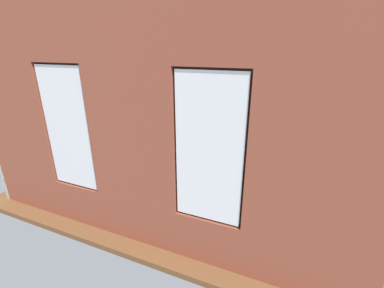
% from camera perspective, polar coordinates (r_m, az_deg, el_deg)
% --- Properties ---
extents(ground_plane, '(7.01, 5.81, 0.10)m').
position_cam_1_polar(ground_plane, '(6.42, 1.27, -6.80)').
color(ground_plane, brown).
extents(brick_wall_with_windows, '(6.41, 0.30, 3.55)m').
position_cam_1_polar(brick_wall_with_windows, '(3.67, -13.35, 1.90)').
color(brick_wall_with_windows, brown).
rests_on(brick_wall_with_windows, ground_plane).
extents(white_wall_right, '(0.10, 4.81, 3.55)m').
position_cam_1_polar(white_wall_right, '(7.41, -22.91, 10.26)').
color(white_wall_right, silver).
rests_on(white_wall_right, ground_plane).
extents(couch_by_window, '(1.82, 0.87, 0.80)m').
position_cam_1_polar(couch_by_window, '(4.86, -9.12, -11.74)').
color(couch_by_window, black).
rests_on(couch_by_window, ground_plane).
extents(couch_left, '(0.92, 1.84, 0.80)m').
position_cam_1_polar(couch_left, '(5.81, 24.65, -7.77)').
color(couch_left, black).
rests_on(couch_left, ground_plane).
extents(coffee_table, '(1.33, 0.72, 0.44)m').
position_cam_1_polar(coffee_table, '(6.17, 1.60, -3.51)').
color(coffee_table, olive).
rests_on(coffee_table, ground_plane).
extents(cup_ceramic, '(0.07, 0.07, 0.09)m').
position_cam_1_polar(cup_ceramic, '(6.19, -2.20, -2.43)').
color(cup_ceramic, silver).
rests_on(cup_ceramic, coffee_table).
extents(candle_jar, '(0.08, 0.08, 0.09)m').
position_cam_1_polar(candle_jar, '(6.13, 1.61, -2.63)').
color(candle_jar, '#B7333D').
rests_on(candle_jar, coffee_table).
extents(remote_gray, '(0.17, 0.14, 0.02)m').
position_cam_1_polar(remote_gray, '(6.02, 2.11, -3.45)').
color(remote_gray, '#59595B').
rests_on(remote_gray, coffee_table).
extents(media_console, '(1.18, 0.42, 0.50)m').
position_cam_1_polar(media_console, '(7.40, -21.18, -1.90)').
color(media_console, black).
rests_on(media_console, ground_plane).
extents(tv_flatscreen, '(1.13, 0.20, 0.76)m').
position_cam_1_polar(tv_flatscreen, '(7.20, -21.81, 2.74)').
color(tv_flatscreen, black).
rests_on(tv_flatscreen, media_console).
extents(papasan_chair, '(1.16, 1.16, 0.72)m').
position_cam_1_polar(papasan_chair, '(7.57, 2.70, 1.68)').
color(papasan_chair, olive).
rests_on(papasan_chair, ground_plane).
extents(potted_plant_mid_room_small, '(0.38, 0.38, 0.54)m').
position_cam_1_polar(potted_plant_mid_room_small, '(7.07, 11.28, -0.98)').
color(potted_plant_mid_room_small, brown).
rests_on(potted_plant_mid_room_small, ground_plane).
extents(potted_plant_between_couches, '(0.69, 0.69, 0.89)m').
position_cam_1_polar(potted_plant_between_couches, '(4.28, 7.13, -12.37)').
color(potted_plant_between_couches, brown).
rests_on(potted_plant_between_couches, ground_plane).
extents(potted_plant_corner_near_left, '(0.78, 0.78, 1.32)m').
position_cam_1_polar(potted_plant_corner_near_left, '(7.51, 26.32, 2.87)').
color(potted_plant_corner_near_left, brown).
rests_on(potted_plant_corner_near_left, ground_plane).
extents(potted_plant_foreground_right, '(1.07, 1.04, 1.42)m').
position_cam_1_polar(potted_plant_foreground_right, '(8.80, -9.79, 6.23)').
color(potted_plant_foreground_right, beige).
rests_on(potted_plant_foreground_right, ground_plane).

